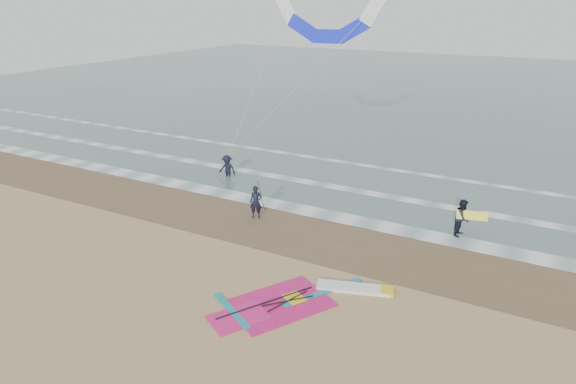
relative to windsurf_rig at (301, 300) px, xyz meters
The scene contains 11 objects.
ground 1.54m from the windsurf_rig, 143.98° to the right, with size 120.00×120.00×0.00m, color tan.
sea_water 47.11m from the windsurf_rig, 91.52° to the left, with size 120.00×80.00×0.02m, color #47605E.
wet_sand_band 5.24m from the windsurf_rig, 103.77° to the left, with size 120.00×5.00×0.01m, color brown.
foam_waterline 9.62m from the windsurf_rig, 97.46° to the left, with size 120.00×9.15×0.02m.
windsurf_rig is the anchor object (origin of this frame).
person_standing 7.52m from the windsurf_rig, 133.59° to the left, with size 0.58×0.38×1.59m, color black.
person_walking 8.99m from the windsurf_rig, 64.57° to the left, with size 0.82×0.64×1.69m, color black.
person_wading 13.80m from the windsurf_rig, 135.25° to the left, with size 1.09×0.62×1.68m, color black.
held_pole 7.37m from the windsurf_rig, 131.88° to the left, with size 0.17×0.86×1.82m.
carried_kiteboard 9.10m from the windsurf_rig, 62.01° to the left, with size 1.30×0.51×0.39m.
surf_kite 16.35m from the windsurf_rig, 111.39° to the left, with size 8.09×3.39×9.25m.
Camera 1 is at (8.16, -12.80, 9.88)m, focal length 32.00 mm.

